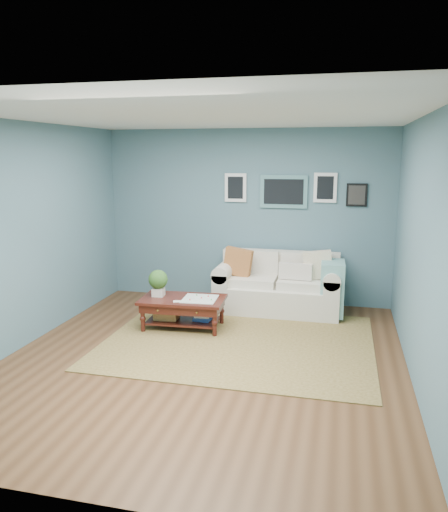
% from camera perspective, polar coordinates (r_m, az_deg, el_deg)
% --- Properties ---
extents(room_shell, '(5.00, 5.02, 2.70)m').
position_cam_1_polar(room_shell, '(5.50, -2.13, 1.62)').
color(room_shell, brown).
rests_on(room_shell, ground).
extents(area_rug, '(3.29, 2.63, 0.01)m').
position_cam_1_polar(area_rug, '(6.36, 1.68, -9.69)').
color(area_rug, brown).
rests_on(area_rug, ground).
extents(loveseat, '(1.87, 0.85, 0.96)m').
position_cam_1_polar(loveseat, '(7.48, 6.80, -3.38)').
color(loveseat, beige).
rests_on(loveseat, ground).
extents(coffee_table, '(1.15, 0.72, 0.78)m').
position_cam_1_polar(coffee_table, '(6.76, -5.19, -5.37)').
color(coffee_table, '#36140D').
rests_on(coffee_table, ground).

